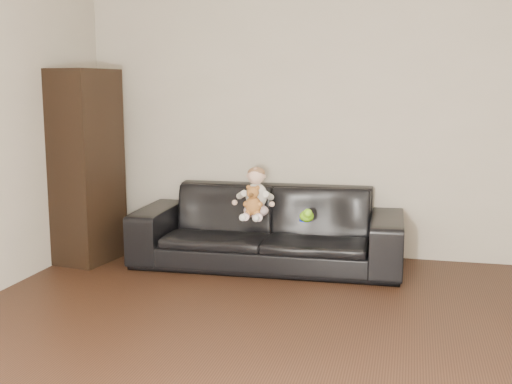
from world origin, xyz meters
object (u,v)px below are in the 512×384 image
(baby, at_px, (256,195))
(toy_green, at_px, (307,216))
(toy_rattle, at_px, (309,216))
(teddy_bear, at_px, (253,201))
(sofa, at_px, (268,227))
(cabinet, at_px, (86,167))
(toy_blue_disc, at_px, (305,220))

(baby, xyz_separation_m, toy_green, (0.46, -0.09, -0.14))
(toy_green, bearing_deg, toy_rattle, 84.17)
(baby, distance_m, teddy_bear, 0.14)
(sofa, height_order, toy_green, sofa)
(cabinet, distance_m, toy_green, 2.02)
(sofa, relative_size, cabinet, 1.36)
(cabinet, height_order, toy_green, cabinet)
(toy_green, height_order, toy_blue_disc, toy_green)
(teddy_bear, relative_size, toy_rattle, 3.48)
(sofa, xyz_separation_m, cabinet, (-1.61, -0.23, 0.52))
(teddy_bear, height_order, toy_rattle, teddy_bear)
(toy_green, distance_m, toy_rattle, 0.09)
(cabinet, xyz_separation_m, teddy_bear, (1.54, -0.03, -0.24))
(teddy_bear, bearing_deg, toy_blue_disc, -0.84)
(toy_rattle, bearing_deg, toy_green, -95.83)
(cabinet, bearing_deg, toy_green, 9.38)
(toy_green, bearing_deg, baby, 169.42)
(sofa, xyz_separation_m, baby, (-0.08, -0.12, 0.30))
(cabinet, height_order, baby, cabinet)
(baby, relative_size, toy_green, 3.04)
(toy_rattle, bearing_deg, baby, -179.50)
(toy_green, bearing_deg, toy_blue_disc, 120.72)
(sofa, bearing_deg, cabinet, -173.49)
(baby, distance_m, toy_blue_disc, 0.48)
(toy_green, relative_size, toy_rattle, 1.98)
(cabinet, bearing_deg, teddy_bear, 7.75)
(baby, height_order, toy_rattle, baby)
(sofa, xyz_separation_m, teddy_bear, (-0.07, -0.26, 0.28))
(toy_green, height_order, toy_rattle, toy_green)
(cabinet, bearing_deg, toy_blue_disc, 10.22)
(sofa, relative_size, teddy_bear, 9.25)
(cabinet, xyz_separation_m, toy_blue_disc, (1.97, 0.05, -0.40))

